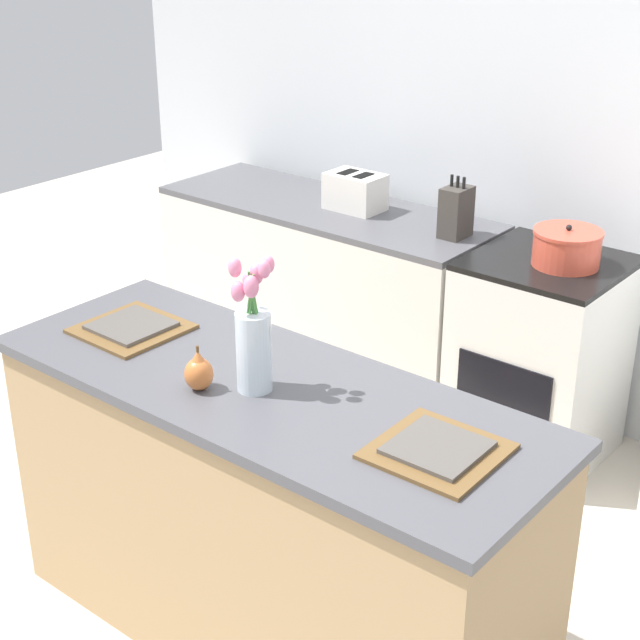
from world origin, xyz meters
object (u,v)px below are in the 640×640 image
at_px(flower_vase, 253,338).
at_px(knife_block, 456,212).
at_px(plate_setting_right, 438,449).
at_px(toaster, 355,192).
at_px(plate_setting_left, 132,327).
at_px(stove_range, 539,358).
at_px(pear_figurine, 199,372).
at_px(cooking_pot, 567,248).

distance_m(flower_vase, knife_block, 1.68).
distance_m(plate_setting_right, toaster, 2.23).
bearing_deg(knife_block, plate_setting_left, -98.60).
relative_size(stove_range, plate_setting_left, 2.79).
distance_m(pear_figurine, plate_setting_left, 0.49).
xyz_separation_m(flower_vase, plate_setting_left, (-0.59, 0.04, -0.15)).
xyz_separation_m(flower_vase, plate_setting_right, (0.60, 0.04, -0.15)).
xyz_separation_m(plate_setting_left, cooking_pot, (0.77, 1.59, 0.00)).
height_order(plate_setting_right, cooking_pot, cooking_pot).
bearing_deg(plate_setting_right, knife_block, 120.60).
bearing_deg(toaster, cooking_pot, -2.33).
bearing_deg(plate_setting_right, cooking_pot, 104.87).
distance_m(stove_range, cooking_pot, 0.52).
xyz_separation_m(cooking_pot, knife_block, (-0.53, 0.01, 0.04)).
relative_size(pear_figurine, cooking_pot, 0.50).
distance_m(flower_vase, plate_setting_right, 0.62).
height_order(stove_range, knife_block, knife_block).
bearing_deg(plate_setting_right, plate_setting_left, 180.00).
distance_m(pear_figurine, toaster, 1.95).
bearing_deg(knife_block, toaster, 176.78).
relative_size(flower_vase, cooking_pot, 1.48).
relative_size(plate_setting_left, cooking_pot, 1.15).
relative_size(plate_setting_left, plate_setting_right, 1.00).
distance_m(flower_vase, pear_figurine, 0.19).
xyz_separation_m(stove_range, toaster, (-1.02, 0.04, 0.53)).
bearing_deg(pear_figurine, flower_vase, 39.66).
height_order(plate_setting_left, cooking_pot, cooking_pot).
distance_m(pear_figurine, knife_block, 1.76).
bearing_deg(flower_vase, toaster, 118.48).
xyz_separation_m(plate_setting_right, cooking_pot, (-0.42, 1.59, 0.00)).
bearing_deg(pear_figurine, stove_range, 82.42).
xyz_separation_m(toaster, knife_block, (0.57, -0.03, 0.03)).
bearing_deg(toaster, flower_vase, -61.52).
height_order(pear_figurine, cooking_pot, pear_figurine).
xyz_separation_m(stove_range, knife_block, (-0.45, 0.01, 0.55)).
distance_m(flower_vase, toaster, 1.91).
bearing_deg(stove_range, plate_setting_left, -113.53).
xyz_separation_m(flower_vase, cooking_pot, (0.18, 1.63, -0.15)).
distance_m(plate_setting_left, knife_block, 1.62).
distance_m(plate_setting_left, toaster, 1.66).
relative_size(toaster, cooking_pot, 1.01).
distance_m(pear_figurine, cooking_pot, 1.76).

